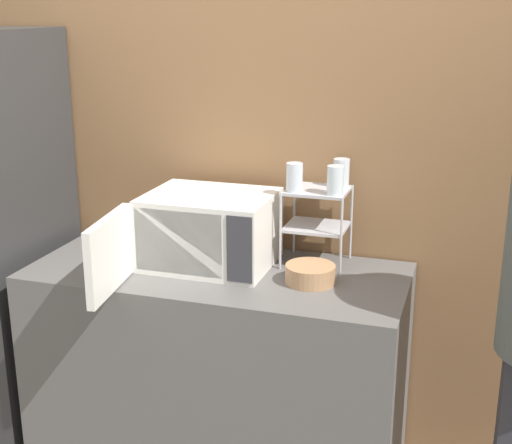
{
  "coord_description": "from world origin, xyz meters",
  "views": [
    {
      "loc": [
        0.98,
        -2.2,
        1.94
      ],
      "look_at": [
        0.16,
        0.37,
        1.12
      ],
      "focal_mm": 50.0,
      "sensor_mm": 36.0,
      "label": 1
    }
  ],
  "objects": [
    {
      "name": "dish_rack",
      "position": [
        0.36,
        0.54,
        1.14
      ],
      "size": [
        0.26,
        0.22,
        0.32
      ],
      "color": "#B2B2B7",
      "rests_on": "counter"
    },
    {
      "name": "bowl",
      "position": [
        0.39,
        0.31,
        0.95
      ],
      "size": [
        0.19,
        0.19,
        0.07
      ],
      "color": "#AD7F56",
      "rests_on": "counter"
    },
    {
      "name": "glass_front_right",
      "position": [
        0.45,
        0.47,
        1.29
      ],
      "size": [
        0.07,
        0.07,
        0.12
      ],
      "color": "silver",
      "rests_on": "dish_rack"
    },
    {
      "name": "glass_back_right",
      "position": [
        0.44,
        0.61,
        1.29
      ],
      "size": [
        0.07,
        0.07,
        0.12
      ],
      "color": "silver",
      "rests_on": "dish_rack"
    },
    {
      "name": "glass_front_left",
      "position": [
        0.28,
        0.47,
        1.29
      ],
      "size": [
        0.07,
        0.07,
        0.12
      ],
      "color": "silver",
      "rests_on": "dish_rack"
    },
    {
      "name": "counter",
      "position": [
        0.0,
        0.34,
        0.46
      ],
      "size": [
        1.53,
        0.67,
        0.91
      ],
      "color": "#595654",
      "rests_on": "ground_plane"
    },
    {
      "name": "wall_back",
      "position": [
        0.0,
        0.71,
        1.3
      ],
      "size": [
        8.0,
        0.06,
        2.6
      ],
      "color": "olive",
      "rests_on": "ground_plane"
    },
    {
      "name": "microwave",
      "position": [
        -0.07,
        0.38,
        1.06
      ],
      "size": [
        0.54,
        0.81,
        0.3
      ],
      "color": "silver",
      "rests_on": "counter"
    }
  ]
}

